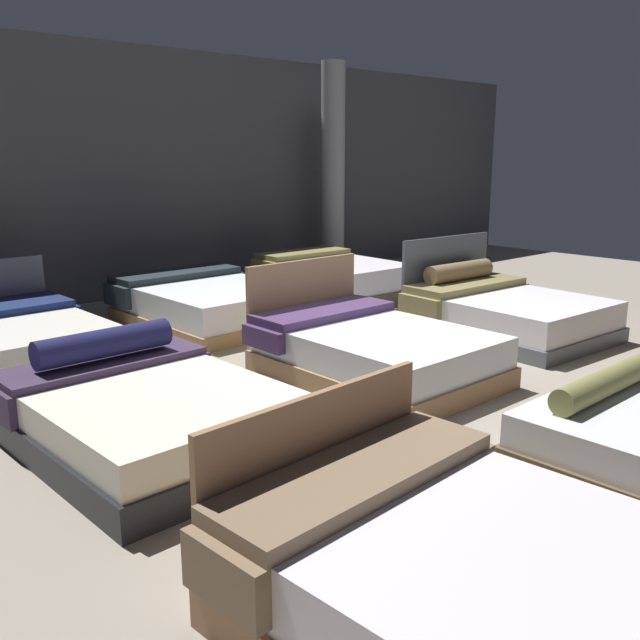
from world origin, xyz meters
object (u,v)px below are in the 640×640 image
Objects in this scene: bed_4 at (371,350)px; bed_7 at (209,303)px; bed_5 at (503,312)px; support_pillar at (333,171)px; bed_0 at (491,594)px; bed_3 at (149,414)px; bed_6 at (17,336)px; bed_8 at (333,279)px.

bed_4 is 2.79m from bed_7.
bed_4 is at bearing -175.31° from bed_5.
bed_4 is 5.91m from support_pillar.
bed_3 is at bearing 87.25° from bed_0.
bed_0 and bed_6 have the same top height.
support_pillar is (5.93, 4.46, 1.51)m from bed_3.
bed_0 is at bearing -90.87° from bed_3.
bed_3 is 3.68m from bed_7.
bed_0 is at bearing -128.76° from bed_4.
bed_0 reaches higher than bed_3.
bed_3 is 0.98× the size of bed_8.
bed_4 is at bearing -53.74° from bed_6.
bed_8 is at bearing 94.14° from bed_5.
bed_5 is at bearing -51.60° from bed_7.
support_pillar is (5.90, 7.28, 1.48)m from bed_0.
bed_8 is (4.39, -0.03, 0.06)m from bed_6.
bed_0 is 1.09× the size of bed_5.
bed_5 is 0.99× the size of bed_8.
bed_4 reaches higher than bed_7.
support_pillar reaches higher than bed_7.
bed_4 reaches higher than bed_6.
bed_8 is at bearing -1.34° from bed_6.
bed_5 is (4.53, 2.94, -0.00)m from bed_0.
bed_3 is 5.36m from bed_8.
bed_3 is at bearing -175.61° from bed_5.
bed_5 is (4.55, 0.12, 0.02)m from bed_3.
bed_3 is at bearing -130.33° from bed_7.
support_pillar is (3.62, 4.42, 1.50)m from bed_4.
bed_4 is (2.30, 0.05, 0.01)m from bed_3.
bed_0 is 1.04× the size of bed_7.
bed_6 is at bearing 150.48° from bed_5.
bed_7 is 0.62× the size of support_pillar.
bed_7 is at bearing 49.02° from bed_3.
bed_7 is at bearing 64.42° from bed_0.
bed_0 is at bearing -144.16° from bed_5.
bed_0 is 1.10× the size of bed_3.
bed_0 is at bearing -113.04° from bed_7.
bed_4 reaches higher than bed_3.
bed_8 is (-0.06, 2.80, 0.01)m from bed_5.
bed_7 is 2.15m from bed_8.
bed_6 is 0.60× the size of support_pillar.
bed_5 is 5.28m from bed_6.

